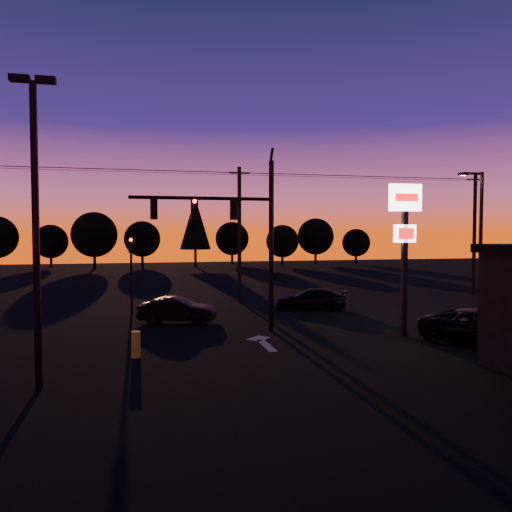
{
  "coord_description": "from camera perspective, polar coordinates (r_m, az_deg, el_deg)",
  "views": [
    {
      "loc": [
        -4.61,
        -18.63,
        4.65
      ],
      "look_at": [
        1.0,
        5.0,
        3.5
      ],
      "focal_mm": 35.0,
      "sensor_mm": 36.0,
      "label": 1
    }
  ],
  "objects": [
    {
      "name": "tree_3",
      "position": [
        70.64,
        -12.87,
        1.91
      ],
      "size": [
        4.95,
        4.95,
        6.22
      ],
      "color": "black",
      "rests_on": "ground"
    },
    {
      "name": "ground",
      "position": [
        19.75,
        0.54,
        -10.91
      ],
      "size": [
        120.0,
        120.0,
        0.0
      ],
      "primitive_type": "plane",
      "color": "black",
      "rests_on": "ground"
    },
    {
      "name": "tree_7",
      "position": [
        74.19,
        6.84,
        2.23
      ],
      "size": [
        5.36,
        5.36,
        6.74
      ],
      "color": "black",
      "rests_on": "ground"
    },
    {
      "name": "suv_parked",
      "position": [
        22.74,
        24.79,
        -7.49
      ],
      "size": [
        4.84,
        5.65,
        1.44
      ],
      "primitive_type": "imported",
      "rotation": [
        0.0,
        0.0,
        0.58
      ],
      "color": "black",
      "rests_on": "ground"
    },
    {
      "name": "tree_8",
      "position": [
        75.57,
        11.37,
        1.49
      ],
      "size": [
        4.12,
        4.12,
        5.19
      ],
      "color": "black",
      "rests_on": "ground"
    },
    {
      "name": "tree_5",
      "position": [
        73.9,
        -2.75,
        2.0
      ],
      "size": [
        4.95,
        4.95,
        6.22
      ],
      "color": "black",
      "rests_on": "ground"
    },
    {
      "name": "streetlight",
      "position": [
        30.42,
        24.16,
        2.04
      ],
      "size": [
        1.55,
        0.35,
        8.0
      ],
      "color": "black",
      "rests_on": "ground"
    },
    {
      "name": "car_right",
      "position": [
        30.41,
        6.28,
        -4.9
      ],
      "size": [
        4.68,
        3.25,
        1.26
      ],
      "primitive_type": "imported",
      "rotation": [
        0.0,
        0.0,
        -1.95
      ],
      "color": "black",
      "rests_on": "ground"
    },
    {
      "name": "car_mid",
      "position": [
        26.2,
        -9.01,
        -6.11
      ],
      "size": [
        4.16,
        2.53,
        1.3
      ],
      "primitive_type": "imported",
      "rotation": [
        0.0,
        0.0,
        1.25
      ],
      "color": "black",
      "rests_on": "ground"
    },
    {
      "name": "lane_arrow",
      "position": [
        21.44,
        0.77,
        -9.8
      ],
      "size": [
        1.2,
        3.1,
        0.01
      ],
      "color": "beige",
      "rests_on": "ground"
    },
    {
      "name": "pylon_sign",
      "position": [
        23.24,
        16.65,
        3.25
      ],
      "size": [
        1.5,
        0.28,
        6.8
      ],
      "color": "black",
      "rests_on": "ground"
    },
    {
      "name": "utility_pole_1",
      "position": [
        33.29,
        -1.91,
        2.61
      ],
      "size": [
        1.4,
        0.26,
        9.0
      ],
      "color": "black",
      "rests_on": "ground"
    },
    {
      "name": "power_wires",
      "position": [
        33.52,
        -1.92,
        9.42
      ],
      "size": [
        36.0,
        1.22,
        0.07
      ],
      "color": "black",
      "rests_on": "ground"
    },
    {
      "name": "parking_lot_light",
      "position": [
        15.9,
        -23.9,
        4.72
      ],
      "size": [
        1.25,
        0.3,
        9.14
      ],
      "color": "black",
      "rests_on": "ground"
    },
    {
      "name": "tree_2",
      "position": [
        66.85,
        -18.0,
        2.34
      ],
      "size": [
        5.77,
        5.78,
        7.26
      ],
      "color": "black",
      "rests_on": "ground"
    },
    {
      "name": "tree_4",
      "position": [
        68.07,
        -6.96,
        3.76
      ],
      "size": [
        4.18,
        4.18,
        9.5
      ],
      "color": "black",
      "rests_on": "ground"
    },
    {
      "name": "tree_1",
      "position": [
        72.54,
        -22.4,
        1.54
      ],
      "size": [
        4.54,
        4.54,
        5.71
      ],
      "color": "black",
      "rests_on": "ground"
    },
    {
      "name": "secondary_signal",
      "position": [
        30.17,
        -14.08,
        -0.77
      ],
      "size": [
        0.3,
        0.31,
        4.35
      ],
      "color": "black",
      "rests_on": "ground"
    },
    {
      "name": "bollard",
      "position": [
        19.32,
        -13.56,
        -9.8
      ],
      "size": [
        0.33,
        0.33,
        0.98
      ],
      "primitive_type": "cylinder",
      "color": "yellow",
      "rests_on": "ground"
    },
    {
      "name": "tree_6",
      "position": [
        69.47,
        3.04,
        1.7
      ],
      "size": [
        4.54,
        4.54,
        5.71
      ],
      "color": "black",
      "rests_on": "ground"
    },
    {
      "name": "utility_pole_2",
      "position": [
        40.87,
        23.69,
        2.4
      ],
      "size": [
        1.4,
        0.26,
        9.0
      ],
      "color": "black",
      "rests_on": "ground"
    },
    {
      "name": "traffic_signal_mast",
      "position": [
        23.07,
        -2.08,
        3.42
      ],
      "size": [
        6.79,
        0.52,
        8.58
      ],
      "color": "black",
      "rests_on": "ground"
    }
  ]
}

